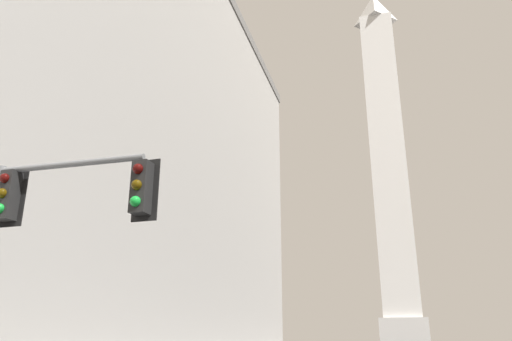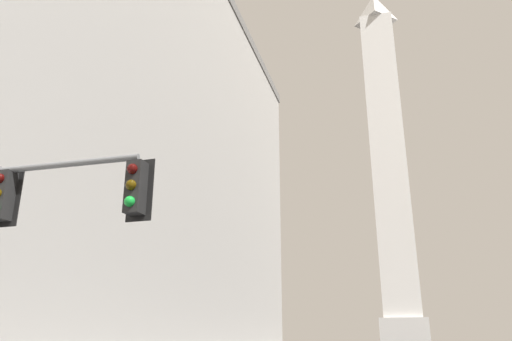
{
  "view_description": "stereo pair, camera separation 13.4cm",
  "coord_description": "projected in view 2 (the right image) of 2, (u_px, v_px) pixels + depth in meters",
  "views": [
    {
      "loc": [
        -1.44,
        -0.14,
        1.91
      ],
      "look_at": [
        -18.34,
        63.47,
        24.64
      ],
      "focal_mm": 35.0,
      "sensor_mm": 36.0,
      "label": 1
    },
    {
      "loc": [
        -1.31,
        -0.11,
        1.91
      ],
      "look_at": [
        -18.34,
        63.47,
        24.64
      ],
      "focal_mm": 35.0,
      "sensor_mm": 36.0,
      "label": 2
    }
  ],
  "objects": [
    {
      "name": "obelisk",
      "position": [
        388.0,
        160.0,
        92.61
      ],
      "size": [
        7.76,
        7.76,
        70.81
      ],
      "color": "silver",
      "rests_on": "ground_plane"
    },
    {
      "name": "traffic_light_near_left",
      "position": [
        37.0,
        223.0,
        10.48
      ],
      "size": [
        4.0,
        0.51,
        5.66
      ],
      "color": "slate",
      "rests_on": "ground_plane"
    },
    {
      "name": "building_left",
      "position": [
        66.0,
        145.0,
        32.48
      ],
      "size": [
        18.71,
        46.65,
        28.18
      ],
      "color": "#B2AFAA",
      "rests_on": "ground_plane"
    }
  ]
}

